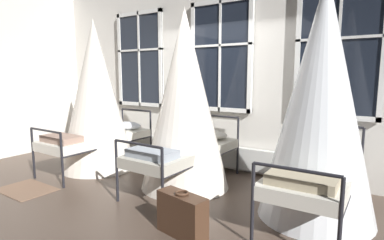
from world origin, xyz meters
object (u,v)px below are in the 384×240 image
(cot_first, at_px, (96,98))
(cot_second, at_px, (185,103))
(suitcase_dark, at_px, (182,215))
(cot_third, at_px, (320,104))

(cot_first, height_order, cot_second, cot_first)
(suitcase_dark, bearing_deg, cot_first, 167.47)
(cot_second, xyz_separation_m, cot_third, (1.83, -0.01, 0.07))
(cot_first, distance_m, cot_third, 3.64)
(suitcase_dark, bearing_deg, cot_second, 134.45)
(cot_first, distance_m, suitcase_dark, 3.02)
(cot_first, distance_m, cot_second, 1.81)
(cot_third, bearing_deg, cot_second, 89.32)
(cot_first, height_order, cot_third, cot_third)
(cot_first, bearing_deg, suitcase_dark, -112.95)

